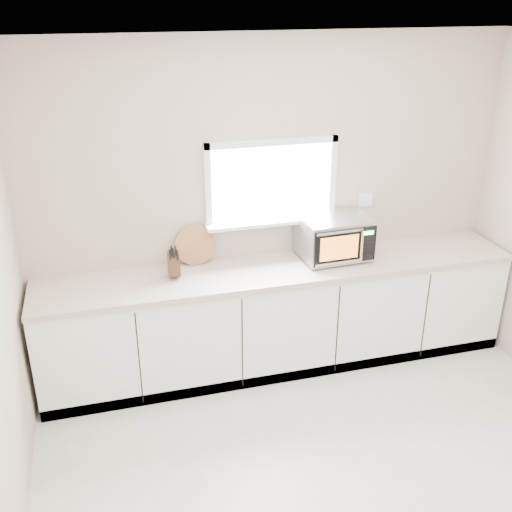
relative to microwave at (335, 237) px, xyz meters
name	(u,v)px	position (x,y,z in m)	size (l,w,h in m)	color
ground	(360,512)	(-0.48, -1.76, -1.11)	(4.00, 4.00, 0.00)	beige
back_wall	(271,203)	(-0.48, 0.24, 0.26)	(4.00, 0.17, 2.70)	#C5AF9C
cabinets	(280,318)	(-0.48, -0.06, -0.67)	(3.92, 0.60, 0.88)	white
countertop	(281,269)	(-0.48, -0.07, -0.21)	(3.92, 0.64, 0.04)	beige
microwave	(335,237)	(0.00, 0.00, 0.00)	(0.57, 0.47, 0.36)	black
knife_block	(174,262)	(-1.34, 0.00, -0.07)	(0.10, 0.19, 0.27)	#462E19
cutting_board	(195,245)	(-1.13, 0.18, -0.02)	(0.33, 0.33, 0.02)	#AB7742
coffee_grinder	(323,242)	(-0.06, 0.09, -0.08)	(0.16, 0.16, 0.22)	#ACAFB4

